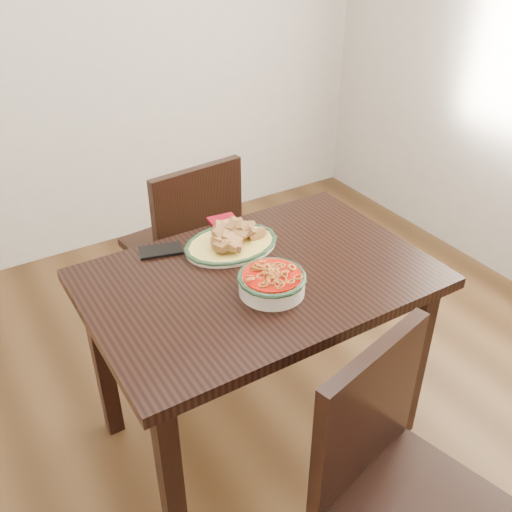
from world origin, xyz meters
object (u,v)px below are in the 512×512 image
noodle_bowl (272,280)px  fish_plate (231,236)px  smartphone (161,251)px  chair_far (188,241)px  chair_near (394,478)px  dining_table (259,299)px

noodle_bowl → fish_plate: bearing=85.5°
fish_plate → smartphone: (-0.23, 0.10, -0.04)m
chair_far → chair_near: (-0.07, -1.40, 0.00)m
chair_far → chair_near: 1.40m
chair_far → chair_near: bearing=81.5°
chair_far → noodle_bowl: 0.86m
chair_far → fish_plate: bearing=78.2°
dining_table → noodle_bowl: noodle_bowl is taller
chair_near → noodle_bowl: size_ratio=4.04×
noodle_bowl → chair_near: bearing=-89.0°
chair_near → chair_far: bearing=73.6°
dining_table → fish_plate: fish_plate is taller
chair_near → fish_plate: 0.94m
noodle_bowl → smartphone: (-0.20, 0.40, -0.04)m
chair_far → noodle_bowl: bearing=78.8°
dining_table → smartphone: size_ratio=7.58×
dining_table → chair_far: 0.72m
dining_table → chair_near: (-0.01, -0.70, -0.14)m
chair_near → fish_plate: bearing=75.5°
chair_far → smartphone: bearing=49.3°
fish_plate → chair_near: bearing=-90.9°
chair_near → noodle_bowl: 0.66m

